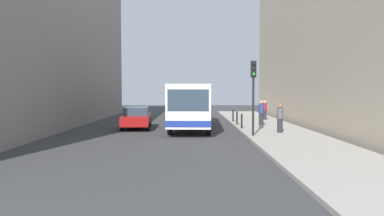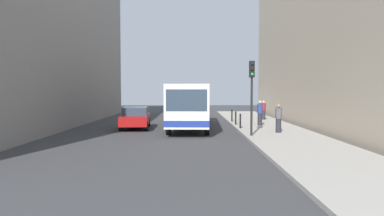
# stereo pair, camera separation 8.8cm
# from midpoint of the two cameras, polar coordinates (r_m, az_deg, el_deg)

# --- Properties ---
(ground_plane) EXTENTS (80.00, 80.00, 0.00)m
(ground_plane) POSITION_cam_midpoint_polar(r_m,az_deg,el_deg) (22.40, -0.64, -3.97)
(ground_plane) COLOR #38383A
(sidewalk) EXTENTS (4.40, 40.00, 0.15)m
(sidewalk) POSITION_cam_midpoint_polar(r_m,az_deg,el_deg) (22.98, 12.98, -3.68)
(sidewalk) COLOR #9E9991
(sidewalk) RESTS_ON ground
(building_left) EXTENTS (7.00, 32.00, 13.53)m
(building_left) POSITION_cam_midpoint_polar(r_m,az_deg,el_deg) (29.03, -24.34, 10.74)
(building_left) COLOR gray
(building_left) RESTS_ON ground
(building_right) EXTENTS (7.00, 32.00, 13.17)m
(building_right) POSITION_cam_midpoint_polar(r_m,az_deg,el_deg) (28.82, 23.38, 10.46)
(building_right) COLOR #B2A38C
(building_right) RESTS_ON ground
(bus) EXTENTS (2.84, 11.09, 3.00)m
(bus) POSITION_cam_midpoint_polar(r_m,az_deg,el_deg) (25.34, -0.26, 0.74)
(bus) COLOR white
(bus) RESTS_ON ground
(car_beside_bus) EXTENTS (2.12, 4.52, 1.48)m
(car_beside_bus) POSITION_cam_midpoint_polar(r_m,az_deg,el_deg) (25.20, -8.84, -1.45)
(car_beside_bus) COLOR maroon
(car_beside_bus) RESTS_ON ground
(car_behind_bus) EXTENTS (2.14, 4.53, 1.48)m
(car_behind_bus) POSITION_cam_midpoint_polar(r_m,az_deg,el_deg) (35.83, -1.13, -0.13)
(car_behind_bus) COLOR maroon
(car_behind_bus) RESTS_ON ground
(traffic_light) EXTENTS (0.28, 0.33, 4.10)m
(traffic_light) POSITION_cam_midpoint_polar(r_m,az_deg,el_deg) (20.14, 9.45, 3.78)
(traffic_light) COLOR black
(traffic_light) RESTS_ON sidewalk
(bollard_near) EXTENTS (0.11, 0.11, 0.95)m
(bollard_near) POSITION_cam_midpoint_polar(r_m,az_deg,el_deg) (24.01, 7.66, -2.03)
(bollard_near) COLOR black
(bollard_near) RESTS_ON sidewalk
(bollard_mid) EXTENTS (0.11, 0.11, 0.95)m
(bollard_mid) POSITION_cam_midpoint_polar(r_m,az_deg,el_deg) (26.48, 6.93, -1.57)
(bollard_mid) COLOR black
(bollard_mid) RESTS_ON sidewalk
(bollard_far) EXTENTS (0.11, 0.11, 0.95)m
(bollard_far) POSITION_cam_midpoint_polar(r_m,az_deg,el_deg) (28.96, 6.33, -1.18)
(bollard_far) COLOR black
(bollard_far) RESTS_ON sidewalk
(pedestrian_near_signal) EXTENTS (0.38, 0.38, 1.68)m
(pedestrian_near_signal) POSITION_cam_midpoint_polar(r_m,az_deg,el_deg) (21.96, 13.50, -1.60)
(pedestrian_near_signal) COLOR #26262D
(pedestrian_near_signal) RESTS_ON sidewalk
(pedestrian_mid_sidewalk) EXTENTS (0.38, 0.38, 1.77)m
(pedestrian_mid_sidewalk) POSITION_cam_midpoint_polar(r_m,az_deg,el_deg) (25.90, 10.67, -0.78)
(pedestrian_mid_sidewalk) COLOR #26262D
(pedestrian_mid_sidewalk) RESTS_ON sidewalk
(pedestrian_far_sidewalk) EXTENTS (0.38, 0.38, 1.59)m
(pedestrian_far_sidewalk) POSITION_cam_midpoint_polar(r_m,az_deg,el_deg) (31.25, 11.21, -0.34)
(pedestrian_far_sidewalk) COLOR #26262D
(pedestrian_far_sidewalk) RESTS_ON sidewalk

